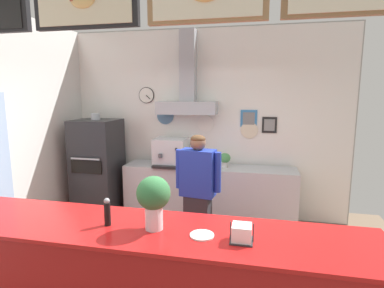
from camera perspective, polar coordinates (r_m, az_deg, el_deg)
The scene contains 12 objects.
back_wall_assembly at distance 5.00m, azimuth 2.09°, elevation 4.58°, with size 4.57×2.88×3.07m.
service_counter at distance 2.76m, azimuth -8.97°, elevation -24.60°, with size 3.62×0.74×1.02m.
back_prep_counter at distance 4.97m, azimuth 3.10°, elevation -9.38°, with size 2.67×0.53×0.92m.
pizza_oven at distance 5.25m, azimuth -16.92°, elevation -4.57°, with size 0.67×0.71×1.73m.
shop_worker at distance 3.75m, azimuth 1.09°, elevation -9.37°, with size 0.56×0.27×1.57m.
espresso_machine at distance 4.90m, azimuth -3.96°, elevation -1.50°, with size 0.50×0.49×0.43m.
potted_sage at distance 4.79m, azimuth 6.11°, elevation -2.74°, with size 0.17×0.17×0.22m.
potted_rosemary at distance 4.88m, azimuth 0.51°, elevation -2.49°, with size 0.19×0.19×0.23m.
pepper_grinder at distance 2.56m, azimuth -15.35°, elevation -11.99°, with size 0.05×0.05×0.22m.
napkin_holder at distance 2.28m, azimuth 9.15°, elevation -16.01°, with size 0.17×0.16×0.14m.
basil_vase at distance 2.38m, azimuth -7.10°, elevation -9.94°, with size 0.26×0.26×0.41m.
condiment_plate at distance 2.34m, azimuth 1.85°, elevation -16.46°, with size 0.18×0.18×0.01m.
Camera 1 is at (0.86, -2.62, 2.05)m, focal length 28.91 mm.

